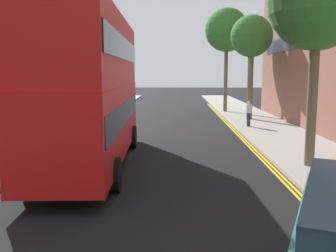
% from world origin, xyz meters
% --- Properties ---
extents(sidewalk_right, '(4.00, 80.00, 0.14)m').
position_xyz_m(sidewalk_right, '(6.50, 16.00, 0.07)').
color(sidewalk_right, '#9E9991').
rests_on(sidewalk_right, ground).
extents(sidewalk_left, '(4.00, 80.00, 0.14)m').
position_xyz_m(sidewalk_left, '(-6.50, 16.00, 0.07)').
color(sidewalk_left, '#9E9991').
rests_on(sidewalk_left, ground).
extents(kerb_line_outer, '(0.10, 56.00, 0.01)m').
position_xyz_m(kerb_line_outer, '(4.40, 14.00, 0.00)').
color(kerb_line_outer, yellow).
rests_on(kerb_line_outer, ground).
extents(kerb_line_inner, '(0.10, 56.00, 0.01)m').
position_xyz_m(kerb_line_inner, '(4.24, 14.00, 0.00)').
color(kerb_line_inner, yellow).
rests_on(kerb_line_inner, ground).
extents(double_decker_bus_away, '(3.09, 10.89, 5.64)m').
position_xyz_m(double_decker_bus_away, '(-2.40, 13.00, 3.03)').
color(double_decker_bus_away, red).
rests_on(double_decker_bus_away, ground).
extents(pedestrian_far, '(0.34, 0.22, 1.62)m').
position_xyz_m(pedestrian_far, '(5.33, 22.77, 0.99)').
color(pedestrian_far, '#2D2D38').
rests_on(pedestrian_far, sidewalk_right).
extents(street_tree_near, '(3.41, 3.41, 7.54)m').
position_xyz_m(street_tree_near, '(5.65, 12.58, 5.92)').
color(street_tree_near, '#6B6047').
rests_on(street_tree_near, sidewalk_right).
extents(street_tree_mid, '(3.02, 3.02, 7.50)m').
position_xyz_m(street_tree_mid, '(6.14, 26.81, 6.02)').
color(street_tree_mid, '#6B6047').
rests_on(street_tree_mid, sidewalk_right).
extents(street_tree_far, '(3.73, 3.73, 8.88)m').
position_xyz_m(street_tree_far, '(5.05, 32.28, 7.11)').
color(street_tree_far, '#6B6047').
rests_on(street_tree_far, sidewalk_right).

